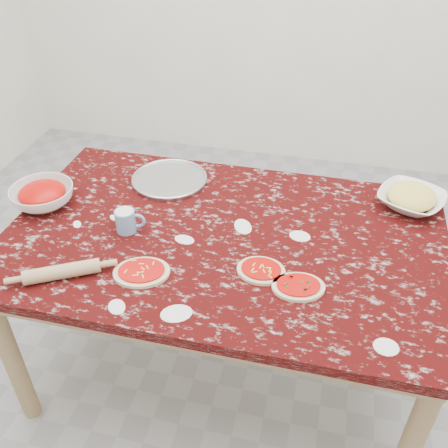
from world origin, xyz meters
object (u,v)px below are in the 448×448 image
flour_mug (126,221)px  worktable (224,252)px  rolling_pin (62,272)px  cheese_bowl (411,200)px  sauce_bowl (43,196)px  pizza_tray (170,180)px

flour_mug → worktable: bearing=9.1°
worktable → rolling_pin: size_ratio=6.55×
worktable → cheese_bowl: bearing=27.7°
flour_mug → cheese_bowl: bearing=21.7°
worktable → sauce_bowl: 0.75m
sauce_bowl → cheese_bowl: size_ratio=0.99×
flour_mug → rolling_pin: flour_mug is taller
cheese_bowl → sauce_bowl: bearing=-167.0°
sauce_bowl → flour_mug: 0.40m
cheese_bowl → flour_mug: (-1.02, -0.41, 0.01)m
pizza_tray → rolling_pin: size_ratio=1.28×
pizza_tray → flour_mug: bearing=-96.2°
pizza_tray → cheese_bowl: (0.98, 0.04, 0.02)m
flour_mug → rolling_pin: bearing=-110.7°
pizza_tray → flour_mug: (-0.04, -0.36, 0.04)m
pizza_tray → sauce_bowl: sauce_bowl is taller
worktable → pizza_tray: (-0.31, 0.31, 0.09)m
worktable → flour_mug: size_ratio=14.65×
sauce_bowl → rolling_pin: size_ratio=1.00×
cheese_bowl → rolling_pin: 1.33m
worktable → flour_mug: 0.38m
worktable → pizza_tray: 0.45m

